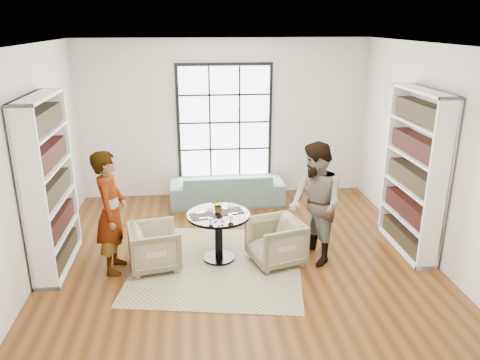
{
  "coord_description": "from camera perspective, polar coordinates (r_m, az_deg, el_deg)",
  "views": [
    {
      "loc": [
        -0.63,
        -5.84,
        3.29
      ],
      "look_at": [
        0.02,
        0.4,
        1.15
      ],
      "focal_mm": 35.0,
      "sensor_mm": 36.0,
      "label": 1
    }
  ],
  "objects": [
    {
      "name": "ground",
      "position": [
        6.73,
        0.15,
        -10.41
      ],
      "size": [
        6.0,
        6.0,
        0.0
      ],
      "primitive_type": "plane",
      "color": "brown"
    },
    {
      "name": "room_shell",
      "position": [
        6.72,
        -0.34,
        1.26
      ],
      "size": [
        6.0,
        6.01,
        6.0
      ],
      "color": "silver",
      "rests_on": "ground"
    },
    {
      "name": "rug",
      "position": [
        6.76,
        -2.77,
        -10.22
      ],
      "size": [
        2.69,
        2.69,
        0.01
      ],
      "primitive_type": "cube",
      "rotation": [
        0.0,
        0.0,
        -0.17
      ],
      "color": "tan",
      "rests_on": "ground"
    },
    {
      "name": "pedestal_table",
      "position": [
        6.68,
        -2.63,
        -5.68
      ],
      "size": [
        0.89,
        0.89,
        0.71
      ],
      "rotation": [
        0.0,
        0.0,
        0.24
      ],
      "color": "black",
      "rests_on": "ground"
    },
    {
      "name": "sofa",
      "position": [
        8.83,
        -1.63,
        -0.89
      ],
      "size": [
        2.13,
        0.86,
        0.62
      ],
      "primitive_type": "imported",
      "rotation": [
        0.0,
        0.0,
        3.16
      ],
      "color": "slate",
      "rests_on": "ground"
    },
    {
      "name": "armchair_left",
      "position": [
        6.66,
        -10.35,
        -8.01
      ],
      "size": [
        0.8,
        0.78,
        0.63
      ],
      "primitive_type": "imported",
      "rotation": [
        0.0,
        0.0,
        1.76
      ],
      "color": "tan",
      "rests_on": "ground"
    },
    {
      "name": "armchair_right",
      "position": [
        6.7,
        4.36,
        -7.49
      ],
      "size": [
        0.87,
        0.86,
        0.64
      ],
      "primitive_type": "imported",
      "rotation": [
        0.0,
        0.0,
        -1.29
      ],
      "color": "tan",
      "rests_on": "ground"
    },
    {
      "name": "person_left",
      "position": [
        6.51,
        -15.47,
        -3.82
      ],
      "size": [
        0.44,
        0.64,
        1.71
      ],
      "primitive_type": "imported",
      "rotation": [
        0.0,
        0.0,
        1.52
      ],
      "color": "gray",
      "rests_on": "ground"
    },
    {
      "name": "person_right",
      "position": [
        6.6,
        9.19,
        -2.91
      ],
      "size": [
        0.86,
        0.99,
        1.74
      ],
      "primitive_type": "imported",
      "rotation": [
        0.0,
        0.0,
        -1.31
      ],
      "color": "gray",
      "rests_on": "ground"
    },
    {
      "name": "placemat_left",
      "position": [
        6.54,
        -4.59,
        -4.37
      ],
      "size": [
        0.39,
        0.33,
        0.01
      ],
      "primitive_type": "cube",
      "rotation": [
        0.0,
        0.0,
        0.24
      ],
      "color": "black",
      "rests_on": "pedestal_table"
    },
    {
      "name": "placemat_right",
      "position": [
        6.67,
        -1.16,
        -3.82
      ],
      "size": [
        0.39,
        0.33,
        0.01
      ],
      "primitive_type": "cube",
      "rotation": [
        0.0,
        0.0,
        0.24
      ],
      "color": "black",
      "rests_on": "pedestal_table"
    },
    {
      "name": "cutlery_left",
      "position": [
        6.54,
        -4.59,
        -4.31
      ],
      "size": [
        0.19,
        0.25,
        0.01
      ],
      "primitive_type": null,
      "rotation": [
        0.0,
        0.0,
        0.24
      ],
      "color": "silver",
      "rests_on": "placemat_left"
    },
    {
      "name": "cutlery_right",
      "position": [
        6.67,
        -1.16,
        -3.76
      ],
      "size": [
        0.19,
        0.25,
        0.01
      ],
      "primitive_type": null,
      "rotation": [
        0.0,
        0.0,
        0.24
      ],
      "color": "silver",
      "rests_on": "placemat_right"
    },
    {
      "name": "wine_glass_left",
      "position": [
        6.39,
        -3.64,
        -3.69
      ],
      "size": [
        0.08,
        0.08,
        0.18
      ],
      "color": "silver",
      "rests_on": "pedestal_table"
    },
    {
      "name": "wine_glass_right",
      "position": [
        6.47,
        -1.15,
        -3.3
      ],
      "size": [
        0.09,
        0.09,
        0.19
      ],
      "color": "silver",
      "rests_on": "pedestal_table"
    },
    {
      "name": "flower_centerpiece",
      "position": [
        6.63,
        -2.63,
        -3.08
      ],
      "size": [
        0.2,
        0.17,
        0.2
      ],
      "primitive_type": "imported",
      "rotation": [
        0.0,
        0.0,
        -0.09
      ],
      "color": "gray",
      "rests_on": "pedestal_table"
    }
  ]
}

